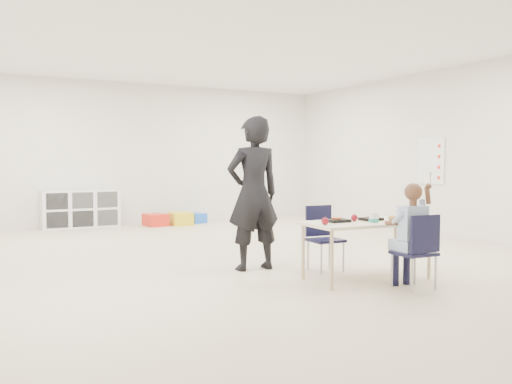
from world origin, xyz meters
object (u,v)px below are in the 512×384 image
table (366,250)px  adult (253,194)px  child (414,230)px  chair_near (414,251)px  cubby_shelf (81,209)px

table → adult: size_ratio=0.78×
table → adult: adult is taller
child → adult: 1.84m
adult → chair_near: bearing=122.3°
child → cubby_shelf: 6.90m
child → adult: (-0.92, 1.57, 0.29)m
adult → cubby_shelf: bearing=-77.5°
child → adult: adult is taller
table → child: bearing=-74.8°
chair_near → cubby_shelf: 6.90m
chair_near → child: size_ratio=0.63×
table → child: child is taller
table → cubby_shelf: size_ratio=0.98×
table → adult: bearing=132.0°
table → chair_near: 0.57m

